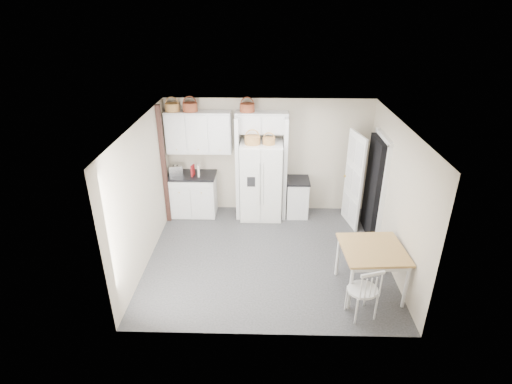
{
  "coord_description": "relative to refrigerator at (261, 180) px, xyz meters",
  "views": [
    {
      "loc": [
        -0.05,
        -6.4,
        4.44
      ],
      "look_at": [
        -0.23,
        0.4,
        1.18
      ],
      "focal_mm": 28.0,
      "sensor_mm": 36.0,
      "label": 1
    }
  ],
  "objects": [
    {
      "name": "doorway_void",
      "position": [
        2.31,
        -0.62,
        0.15
      ],
      "size": [
        0.18,
        0.85,
        2.05
      ],
      "primitive_type": "cube",
      "color": "black",
      "rests_on": "floor"
    },
    {
      "name": "bridge_cabinet",
      "position": [
        -0.0,
        0.21,
        1.25
      ],
      "size": [
        1.12,
        0.34,
        0.45
      ],
      "primitive_type": "cube",
      "color": "silver",
      "rests_on": "wall_back"
    },
    {
      "name": "basket_fridge_a",
      "position": [
        -0.19,
        -0.1,
        0.96
      ],
      "size": [
        0.32,
        0.32,
        0.17
      ],
      "primitive_type": "cylinder",
      "color": "olive",
      "rests_on": "refrigerator"
    },
    {
      "name": "windsor_chair",
      "position": [
        1.59,
        -3.17,
        -0.39
      ],
      "size": [
        0.57,
        0.55,
        0.96
      ],
      "primitive_type": "cube",
      "rotation": [
        0.0,
        0.0,
        0.29
      ],
      "color": "silver",
      "rests_on": "floor"
    },
    {
      "name": "upper_cabinet",
      "position": [
        -1.35,
        0.21,
        1.03
      ],
      "size": [
        1.4,
        0.34,
        0.9
      ],
      "primitive_type": "cube",
      "color": "silver",
      "rests_on": "wall_back"
    },
    {
      "name": "toaster",
      "position": [
        -1.89,
        0.06,
        0.2
      ],
      "size": [
        0.33,
        0.24,
        0.21
      ],
      "primitive_type": "cube",
      "rotation": [
        0.0,
        0.0,
        0.26
      ],
      "color": "silver",
      "rests_on": "counter_left"
    },
    {
      "name": "ceiling",
      "position": [
        0.15,
        -1.62,
        1.73
      ],
      "size": [
        4.5,
        4.5,
        0.0
      ],
      "primitive_type": "plane",
      "color": "white",
      "rests_on": "wall_back"
    },
    {
      "name": "base_cab_right",
      "position": [
        0.81,
        0.08,
        -0.46
      ],
      "size": [
        0.47,
        0.57,
        0.83
      ],
      "primitive_type": "cube",
      "color": "silver",
      "rests_on": "floor"
    },
    {
      "name": "door_slab",
      "position": [
        1.95,
        -0.29,
        0.15
      ],
      "size": [
        0.21,
        0.79,
        2.05
      ],
      "primitive_type": "cube",
      "rotation": [
        0.0,
        0.0,
        -1.36
      ],
      "color": "white",
      "rests_on": "floor"
    },
    {
      "name": "basket_upper_b",
      "position": [
        -1.5,
        0.21,
        1.57
      ],
      "size": [
        0.31,
        0.31,
        0.18
      ],
      "primitive_type": "cylinder",
      "color": "maroon",
      "rests_on": "upper_cabinet"
    },
    {
      "name": "cookbook_cream",
      "position": [
        -1.37,
        -0.0,
        0.23
      ],
      "size": [
        0.06,
        0.18,
        0.26
      ],
      "primitive_type": "cube",
      "rotation": [
        0.0,
        0.0,
        0.12
      ],
      "color": "beige",
      "rests_on": "counter_left"
    },
    {
      "name": "basket_upper_a",
      "position": [
        -1.87,
        0.21,
        1.56
      ],
      "size": [
        0.3,
        0.3,
        0.17
      ],
      "primitive_type": "cylinder",
      "color": "olive",
      "rests_on": "upper_cabinet"
    },
    {
      "name": "refrigerator",
      "position": [
        0.0,
        0.0,
        0.0
      ],
      "size": [
        0.9,
        0.73,
        1.74
      ],
      "primitive_type": "cube",
      "color": "silver",
      "rests_on": "floor"
    },
    {
      "name": "wall_back",
      "position": [
        0.15,
        0.38,
        0.43
      ],
      "size": [
        4.5,
        0.0,
        4.5
      ],
      "primitive_type": "plane",
      "rotation": [
        1.57,
        0.0,
        0.0
      ],
      "color": "#BCB09A",
      "rests_on": "floor"
    },
    {
      "name": "counter_right",
      "position": [
        0.81,
        0.08,
        -0.02
      ],
      "size": [
        0.51,
        0.6,
        0.04
      ],
      "primitive_type": "cube",
      "color": "black",
      "rests_on": "base_cab_right"
    },
    {
      "name": "wall_right",
      "position": [
        2.4,
        -1.62,
        0.43
      ],
      "size": [
        0.0,
        4.0,
        4.0
      ],
      "primitive_type": "plane",
      "rotation": [
        1.57,
        0.0,
        -1.57
      ],
      "color": "#BCB09A",
      "rests_on": "floor"
    },
    {
      "name": "dining_table",
      "position": [
        1.85,
        -2.56,
        -0.46
      ],
      "size": [
        1.06,
        1.06,
        0.83
      ],
      "primitive_type": "cube",
      "rotation": [
        0.0,
        0.0,
        0.07
      ],
      "color": "#98683E",
      "rests_on": "floor"
    },
    {
      "name": "cookbook_red",
      "position": [
        -1.5,
        -0.0,
        0.22
      ],
      "size": [
        0.07,
        0.17,
        0.24
      ],
      "primitive_type": "cube",
      "rotation": [
        0.0,
        0.0,
        -0.19
      ],
      "color": "maroon",
      "rests_on": "counter_left"
    },
    {
      "name": "basket_bridge_a",
      "position": [
        -0.3,
        0.21,
        1.56
      ],
      "size": [
        0.31,
        0.31,
        0.17
      ],
      "primitive_type": "cylinder",
      "color": "maroon",
      "rests_on": "bridge_cabinet"
    },
    {
      "name": "floor",
      "position": [
        0.15,
        -1.62,
        -0.87
      ],
      "size": [
        4.5,
        4.5,
        0.0
      ],
      "primitive_type": "plane",
      "color": "#28282A",
      "rests_on": "ground"
    },
    {
      "name": "wall_left",
      "position": [
        -2.1,
        -1.62,
        0.43
      ],
      "size": [
        0.0,
        4.0,
        4.0
      ],
      "primitive_type": "plane",
      "rotation": [
        1.57,
        0.0,
        1.57
      ],
      "color": "#BCB09A",
      "rests_on": "floor"
    },
    {
      "name": "fridge_panel_right",
      "position": [
        0.51,
        0.08,
        0.28
      ],
      "size": [
        0.08,
        0.6,
        2.3
      ],
      "primitive_type": "cube",
      "color": "silver",
      "rests_on": "floor"
    },
    {
      "name": "trim_post",
      "position": [
        -2.05,
        -0.27,
        0.43
      ],
      "size": [
        0.09,
        0.09,
        2.6
      ],
      "primitive_type": "cube",
      "color": "black",
      "rests_on": "floor"
    },
    {
      "name": "counter_left",
      "position": [
        -1.54,
        0.08,
        0.08
      ],
      "size": [
        1.05,
        0.68,
        0.04
      ],
      "primitive_type": "cube",
      "color": "black",
      "rests_on": "base_cab_left"
    },
    {
      "name": "fridge_panel_left",
      "position": [
        -0.51,
        0.08,
        0.28
      ],
      "size": [
        0.08,
        0.6,
        2.3
      ],
      "primitive_type": "cube",
      "color": "silver",
      "rests_on": "floor"
    },
    {
      "name": "base_cab_left",
      "position": [
        -1.54,
        0.08,
        -0.41
      ],
      "size": [
        1.01,
        0.64,
        0.93
      ],
      "primitive_type": "cube",
      "color": "silver",
      "rests_on": "floor"
    },
    {
      "name": "basket_fridge_b",
      "position": [
        0.16,
        -0.1,
        0.94
      ],
      "size": [
        0.26,
        0.26,
        0.14
      ],
      "primitive_type": "cylinder",
      "color": "olive",
      "rests_on": "refrigerator"
    }
  ]
}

